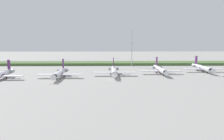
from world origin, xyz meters
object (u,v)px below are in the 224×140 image
(regional_jet_third, at_px, (114,71))
(safety_cone_mid_marker, at_px, (56,84))
(regional_jet_fifth, at_px, (202,68))
(safety_cone_front_marker, at_px, (50,84))
(regional_jet_fourth, at_px, (160,69))
(regional_jet_second, at_px, (60,73))
(regional_jet_nearest, at_px, (1,74))
(antenna_mast, at_px, (132,52))

(regional_jet_third, bearing_deg, safety_cone_mid_marker, -135.46)
(regional_jet_fifth, relative_size, safety_cone_front_marker, 56.36)
(safety_cone_front_marker, bearing_deg, safety_cone_mid_marker, 3.79)
(regional_jet_fourth, xyz_separation_m, regional_jet_fifth, (27.54, 8.52, 0.00))
(regional_jet_second, relative_size, regional_jet_fifth, 1.00)
(regional_jet_fifth, relative_size, safety_cone_mid_marker, 56.36)
(regional_jet_nearest, xyz_separation_m, regional_jet_fifth, (110.52, 26.15, 0.00))
(regional_jet_third, distance_m, safety_cone_front_marker, 38.86)
(regional_jet_fourth, relative_size, antenna_mast, 1.19)
(safety_cone_front_marker, distance_m, safety_cone_mid_marker, 2.53)
(regional_jet_second, distance_m, antenna_mast, 67.98)
(regional_jet_nearest, height_order, regional_jet_third, same)
(regional_jet_third, bearing_deg, regional_jet_fifth, 15.07)
(antenna_mast, bearing_deg, regional_jet_third, -107.45)
(regional_jet_second, xyz_separation_m, safety_cone_front_marker, (-0.61, -19.09, -2.26))
(regional_jet_fifth, bearing_deg, safety_cone_front_marker, -153.93)
(antenna_mast, bearing_deg, regional_jet_second, -129.02)
(regional_jet_second, xyz_separation_m, regional_jet_third, (28.18, 6.92, 0.00))
(regional_jet_fifth, xyz_separation_m, safety_cone_front_marker, (-82.99, -40.60, -2.26))
(regional_jet_second, height_order, regional_jet_third, same)
(safety_cone_mid_marker, bearing_deg, regional_jet_fifth, 26.68)
(regional_jet_third, relative_size, safety_cone_mid_marker, 56.36)
(safety_cone_mid_marker, bearing_deg, regional_jet_second, 95.79)
(regional_jet_nearest, bearing_deg, regional_jet_second, 9.36)
(regional_jet_nearest, distance_m, safety_cone_mid_marker, 33.35)
(regional_jet_fifth, bearing_deg, regional_jet_nearest, -166.69)
(safety_cone_mid_marker, bearing_deg, regional_jet_nearest, 154.57)
(safety_cone_front_marker, bearing_deg, regional_jet_fifth, 26.07)
(regional_jet_second, height_order, regional_jet_fourth, same)
(regional_jet_fourth, height_order, antenna_mast, antenna_mast)
(regional_jet_third, distance_m, antenna_mast, 48.41)
(regional_jet_fourth, distance_m, antenna_mast, 42.14)
(regional_jet_fifth, height_order, safety_cone_front_marker, regional_jet_fifth)
(regional_jet_nearest, xyz_separation_m, safety_cone_front_marker, (27.53, -14.45, -2.26))
(regional_jet_second, distance_m, safety_cone_front_marker, 19.23)
(antenna_mast, relative_size, safety_cone_front_marker, 47.21)
(regional_jet_nearest, bearing_deg, regional_jet_third, 11.59)
(regional_jet_third, distance_m, regional_jet_fourth, 27.35)
(regional_jet_nearest, xyz_separation_m, regional_jet_third, (56.31, 11.55, 0.00))
(regional_jet_second, xyz_separation_m, regional_jet_fourth, (54.84, 12.99, 0.00))
(regional_jet_third, xyz_separation_m, safety_cone_front_marker, (-28.78, -26.01, -2.26))
(regional_jet_fourth, relative_size, regional_jet_fifth, 1.00)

